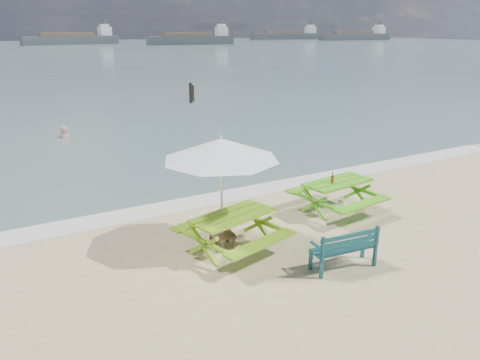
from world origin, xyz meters
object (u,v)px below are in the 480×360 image
park_bench (343,256)px  patio_umbrella (221,149)px  swimmer (65,145)px  picnic_table_right (337,198)px  side_table (222,240)px  picnic_table_left (233,234)px  beer_bottle (332,180)px

park_bench → patio_umbrella: 3.07m
swimmer → picnic_table_right: bearing=-69.8°
park_bench → side_table: 2.46m
swimmer → park_bench: bearing=-79.4°
picnic_table_left → swimmer: bearing=95.1°
side_table → picnic_table_left: bearing=-75.5°
park_bench → patio_umbrella: patio_umbrella is taller
picnic_table_left → patio_umbrella: patio_umbrella is taller
side_table → beer_bottle: (3.05, 0.24, 0.74)m
park_bench → swimmer: bearing=100.6°
patio_umbrella → beer_bottle: patio_umbrella is taller
beer_bottle → swimmer: bearing=109.1°
side_table → patio_umbrella: size_ratio=0.20×
park_bench → beer_bottle: beer_bottle is taller
patio_umbrella → side_table: bearing=45.0°
beer_bottle → swimmer: 12.53m
picnic_table_right → park_bench: (-1.71, -2.19, -0.15)m
park_bench → beer_bottle: size_ratio=4.86×
picnic_table_right → park_bench: bearing=-128.1°
side_table → patio_umbrella: patio_umbrella is taller
picnic_table_right → side_table: 3.30m
picnic_table_left → swimmer: size_ratio=1.39×
picnic_table_left → beer_bottle: size_ratio=8.35×
park_bench → swimmer: 14.16m
picnic_table_right → swimmer: 12.51m
picnic_table_left → park_bench: picnic_table_left is taller
picnic_table_left → swimmer: 12.40m
park_bench → beer_bottle: bearing=55.1°
picnic_table_left → patio_umbrella: (-0.08, 0.30, 1.69)m
park_bench → patio_umbrella: size_ratio=0.50×
patio_umbrella → park_bench: bearing=-50.3°
beer_bottle → swimmer: beer_bottle is taller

